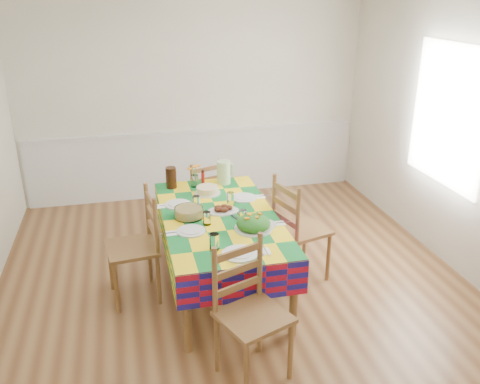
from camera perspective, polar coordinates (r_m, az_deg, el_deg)
name	(u,v)px	position (r m, az deg, el deg)	size (l,w,h in m)	color
room	(236,155)	(4.36, -0.44, 4.21)	(4.58, 5.08, 2.78)	brown
wainscot	(196,161)	(6.96, -4.97, 3.53)	(4.41, 0.06, 0.92)	silver
window_right	(448,116)	(5.50, 22.32, 7.95)	(1.40, 1.40, 0.00)	white
dining_table	(220,223)	(4.69, -2.30, -3.54)	(1.03, 1.92, 0.75)	brown
setting_near_head	(231,249)	(4.01, -0.97, -6.44)	(0.46, 0.31, 0.14)	silver
setting_left_near	(196,226)	(4.40, -4.95, -3.85)	(0.45, 0.27, 0.12)	silver
setting_left_far	(184,204)	(4.85, -6.31, -1.31)	(0.47, 0.28, 0.12)	silver
setting_right_near	(256,221)	(4.47, 1.80, -3.32)	(0.45, 0.26, 0.12)	silver
setting_right_far	(240,198)	(4.96, -0.05, -0.66)	(0.47, 0.27, 0.12)	silver
meat_platter	(223,210)	(4.71, -1.94, -1.98)	(0.30, 0.21, 0.06)	silver
salad_platter	(253,224)	(4.37, 1.52, -3.58)	(0.33, 0.33, 0.14)	silver
pasta_bowl	(189,213)	(4.61, -5.77, -2.31)	(0.26, 0.26, 0.09)	white
cake	(207,190)	(5.13, -3.67, 0.19)	(0.26, 0.26, 0.07)	silver
serving_utensils	(240,219)	(4.58, 0.01, -3.00)	(0.14, 0.31, 0.01)	black
flower_vase	(194,178)	(5.29, -5.14, 1.63)	(0.15, 0.13, 0.25)	white
hot_sauce	(203,177)	(5.39, -4.19, 1.74)	(0.04, 0.04, 0.15)	#AA110D
green_pitcher	(224,172)	(5.37, -1.84, 2.24)	(0.14, 0.14, 0.25)	#B1D495
tea_pitcher	(171,178)	(5.29, -7.74, 1.61)	(0.11, 0.11, 0.22)	black
name_card	(242,266)	(3.83, 0.20, -8.28)	(0.07, 0.02, 0.02)	silver
chair_near	(250,313)	(3.74, 1.11, -13.47)	(0.59, 0.58, 1.04)	brown
chair_far	(201,196)	(5.87, -4.42, -0.51)	(0.50, 0.48, 0.90)	brown
chair_left	(137,247)	(4.70, -11.47, -6.04)	(0.49, 0.51, 1.04)	brown
chair_right	(298,230)	(4.92, 6.50, -4.25)	(0.55, 0.57, 1.05)	brown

